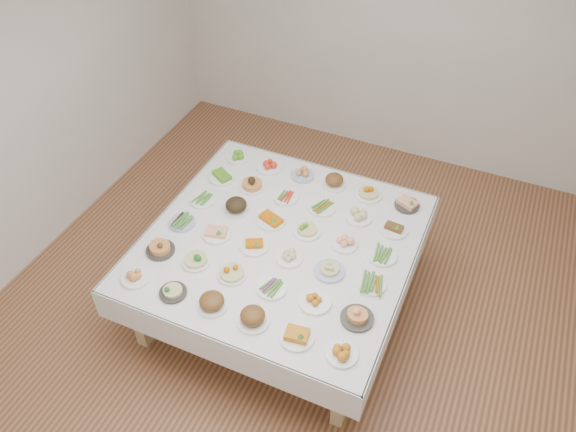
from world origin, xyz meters
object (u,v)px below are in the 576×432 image
at_px(dish_0, 135,276).
at_px(dish_35, 407,203).
at_px(display_table, 280,247).
at_px(dish_18, 203,199).

height_order(dish_0, dish_35, dish_35).
height_order(display_table, dish_0, dish_0).
bearing_deg(dish_35, dish_18, -158.23).
distance_m(display_table, dish_18, 0.80).
bearing_deg(dish_35, display_table, -135.31).
relative_size(display_table, dish_35, 10.02).
xyz_separation_m(display_table, dish_35, (0.79, 0.79, 0.11)).
bearing_deg(dish_35, dish_0, -135.20).
xyz_separation_m(dish_18, dish_35, (1.57, 0.63, 0.02)).
bearing_deg(dish_0, dish_35, 44.80).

